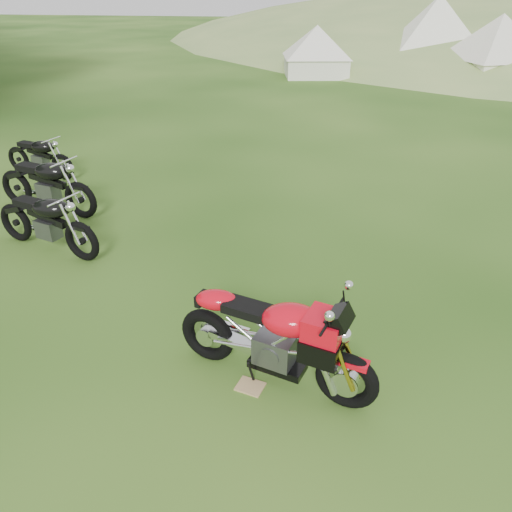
% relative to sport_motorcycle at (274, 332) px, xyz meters
% --- Properties ---
extents(ground, '(120.00, 120.00, 0.00)m').
position_rel_sport_motorcycle_xyz_m(ground, '(-0.38, 0.54, -0.64)').
color(ground, '#163D0D').
rests_on(ground, ground).
extents(sport_motorcycle, '(2.21, 1.19, 1.29)m').
position_rel_sport_motorcycle_xyz_m(sport_motorcycle, '(0.00, 0.00, 0.00)').
color(sport_motorcycle, red).
rests_on(sport_motorcycle, ground).
extents(plywood_board, '(0.33, 0.29, 0.02)m').
position_rel_sport_motorcycle_xyz_m(plywood_board, '(-0.22, -0.15, -0.63)').
color(plywood_board, tan).
rests_on(plywood_board, ground).
extents(vintage_moto_b, '(2.18, 1.04, 1.12)m').
position_rel_sport_motorcycle_xyz_m(vintage_moto_b, '(-4.61, 3.89, -0.08)').
color(vintage_moto_b, black).
rests_on(vintage_moto_b, ground).
extents(vintage_moto_c, '(2.05, 1.10, 1.06)m').
position_rel_sport_motorcycle_xyz_m(vintage_moto_c, '(-3.84, 2.44, -0.11)').
color(vintage_moto_c, black).
rests_on(vintage_moto_c, ground).
extents(vintage_moto_d, '(1.82, 0.88, 0.93)m').
position_rel_sport_motorcycle_xyz_m(vintage_moto_d, '(-5.76, 5.67, -0.18)').
color(vintage_moto_d, black).
rests_on(vintage_moto_d, ground).
extents(tent_left, '(3.03, 3.03, 2.29)m').
position_rel_sport_motorcycle_xyz_m(tent_left, '(-0.33, 19.77, 0.50)').
color(tent_left, white).
rests_on(tent_left, ground).
extents(tent_mid, '(3.61, 3.61, 2.98)m').
position_rel_sport_motorcycle_xyz_m(tent_mid, '(5.07, 22.29, 0.85)').
color(tent_mid, white).
rests_on(tent_mid, ground).
extents(tent_right, '(3.92, 3.92, 2.63)m').
position_rel_sport_motorcycle_xyz_m(tent_right, '(7.11, 19.28, 0.67)').
color(tent_right, white).
rests_on(tent_right, ground).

